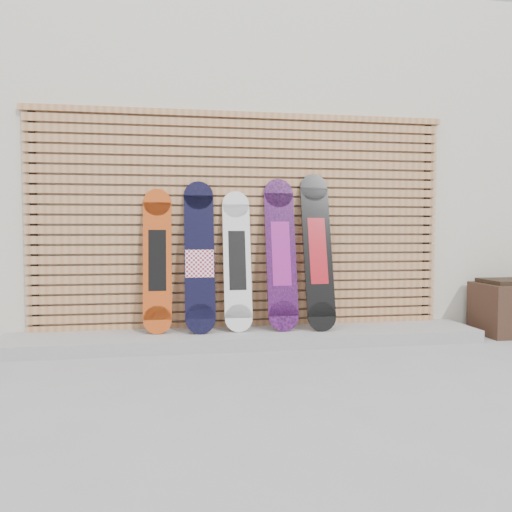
% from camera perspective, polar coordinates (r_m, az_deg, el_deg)
% --- Properties ---
extents(ground, '(80.00, 80.00, 0.00)m').
position_cam_1_polar(ground, '(4.30, 2.23, -11.89)').
color(ground, gray).
rests_on(ground, ground).
extents(building, '(12.00, 5.00, 3.60)m').
position_cam_1_polar(building, '(7.72, 0.79, 8.15)').
color(building, beige).
rests_on(building, ground).
extents(concrete_step, '(4.60, 0.70, 0.12)m').
position_cam_1_polar(concrete_step, '(4.92, -1.08, -9.28)').
color(concrete_step, gray).
rests_on(concrete_step, ground).
extents(slat_wall, '(4.26, 0.08, 2.29)m').
position_cam_1_polar(slat_wall, '(5.09, -1.55, 4.14)').
color(slat_wall, '#AF7549').
rests_on(slat_wall, ground).
extents(snowboard_0, '(0.27, 0.28, 1.39)m').
position_cam_1_polar(snowboard_0, '(4.89, -11.21, -0.49)').
color(snowboard_0, '#B54213').
rests_on(snowboard_0, concrete_step).
extents(snowboard_1, '(0.29, 0.35, 1.47)m').
position_cam_1_polar(snowboard_1, '(4.86, -6.48, -0.13)').
color(snowboard_1, black).
rests_on(snowboard_1, concrete_step).
extents(snowboard_2, '(0.27, 0.31, 1.38)m').
position_cam_1_polar(snowboard_2, '(4.91, -2.17, -0.50)').
color(snowboard_2, silver).
rests_on(snowboard_2, concrete_step).
extents(snowboard_3, '(0.30, 0.35, 1.51)m').
position_cam_1_polar(snowboard_3, '(4.96, 2.87, 0.29)').
color(snowboard_3, black).
rests_on(snowboard_3, concrete_step).
extents(snowboard_4, '(0.29, 0.41, 1.56)m').
position_cam_1_polar(snowboard_4, '(5.02, 7.05, 0.60)').
color(snowboard_4, black).
rests_on(snowboard_4, concrete_step).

